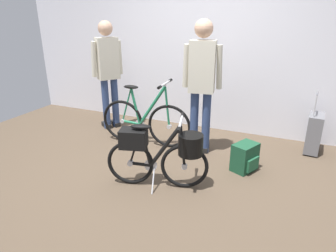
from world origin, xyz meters
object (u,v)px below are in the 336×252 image
object	(u,v)px
folding_bike_foreground	(161,152)
backpack_on_floor	(245,157)
rolling_suitcase	(314,133)
visitor_near_wall	(202,80)
visitor_browsing	(108,69)
display_bike_left	(145,121)

from	to	relation	value
folding_bike_foreground	backpack_on_floor	distance (m)	1.09
rolling_suitcase	backpack_on_floor	bearing A→B (deg)	-131.01
folding_bike_foreground	visitor_near_wall	size ratio (longest dim) A/B	0.62
visitor_browsing	backpack_on_floor	size ratio (longest dim) A/B	4.66
folding_bike_foreground	backpack_on_floor	xyz separation A→B (m)	(0.78, 0.72, -0.25)
folding_bike_foreground	rolling_suitcase	xyz separation A→B (m)	(1.53, 1.59, -0.13)
rolling_suitcase	backpack_on_floor	size ratio (longest dim) A/B	2.29
display_bike_left	rolling_suitcase	world-z (taller)	display_bike_left
display_bike_left	visitor_near_wall	distance (m)	1.02
visitor_near_wall	display_bike_left	bearing A→B (deg)	-174.73
display_bike_left	rolling_suitcase	size ratio (longest dim) A/B	1.61
visitor_browsing	rolling_suitcase	xyz separation A→B (m)	(3.04, 0.27, -0.69)
rolling_suitcase	folding_bike_foreground	bearing A→B (deg)	-133.95
display_bike_left	visitor_browsing	xyz separation A→B (m)	(-0.83, 0.38, 0.62)
visitor_browsing	display_bike_left	bearing A→B (deg)	-24.66
rolling_suitcase	backpack_on_floor	distance (m)	1.16
folding_bike_foreground	display_bike_left	bearing A→B (deg)	125.94
display_bike_left	backpack_on_floor	xyz separation A→B (m)	(1.46, -0.22, -0.19)
visitor_near_wall	visitor_browsing	xyz separation A→B (m)	(-1.62, 0.31, -0.03)
backpack_on_floor	visitor_browsing	bearing A→B (deg)	165.27
visitor_browsing	visitor_near_wall	bearing A→B (deg)	-10.80
visitor_near_wall	visitor_browsing	distance (m)	1.65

